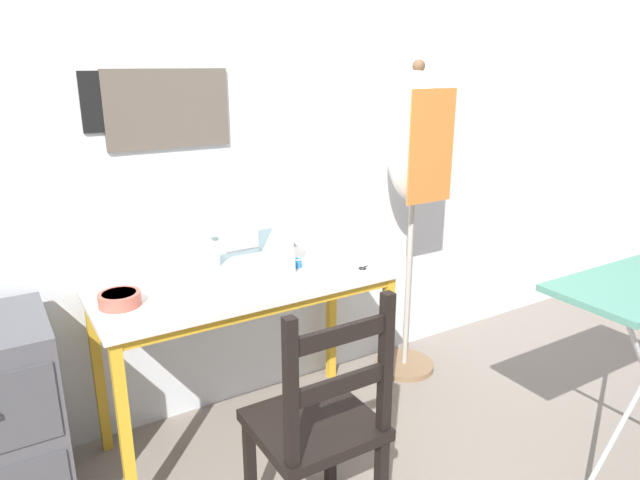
{
  "coord_description": "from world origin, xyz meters",
  "views": [
    {
      "loc": [
        -0.87,
        -1.77,
        1.6
      ],
      "look_at": [
        0.35,
        0.25,
        0.87
      ],
      "focal_mm": 32.0,
      "sensor_mm": 36.0,
      "label": 1
    }
  ],
  "objects": [
    {
      "name": "ground_plane",
      "position": [
        0.0,
        0.0,
        0.0
      ],
      "size": [
        14.0,
        14.0,
        0.0
      ],
      "primitive_type": "plane",
      "color": "gray"
    },
    {
      "name": "wall_back",
      "position": [
        -0.0,
        0.61,
        1.28
      ],
      "size": [
        10.0,
        0.07,
        2.55
      ],
      "color": "silver",
      "rests_on": "ground_plane"
    },
    {
      "name": "sewing_table",
      "position": [
        0.0,
        0.26,
        0.66
      ],
      "size": [
        1.23,
        0.54,
        0.75
      ],
      "color": "silver",
      "rests_on": "ground_plane"
    },
    {
      "name": "sewing_machine",
      "position": [
        0.05,
        0.3,
        0.88
      ],
      "size": [
        0.37,
        0.18,
        0.31
      ],
      "color": "silver",
      "rests_on": "sewing_table"
    },
    {
      "name": "fabric_bowl",
      "position": [
        -0.5,
        0.26,
        0.77
      ],
      "size": [
        0.15,
        0.15,
        0.05
      ],
      "color": "#B25647",
      "rests_on": "sewing_table"
    },
    {
      "name": "scissors",
      "position": [
        0.52,
        0.13,
        0.75
      ],
      "size": [
        0.14,
        0.07,
        0.01
      ],
      "color": "silver",
      "rests_on": "sewing_table"
    },
    {
      "name": "thread_spool_near_machine",
      "position": [
        0.25,
        0.27,
        0.77
      ],
      "size": [
        0.04,
        0.04,
        0.04
      ],
      "color": "#2875C1",
      "rests_on": "sewing_table"
    },
    {
      "name": "wooden_chair",
      "position": [
        -0.04,
        -0.38,
        0.44
      ],
      "size": [
        0.4,
        0.38,
        0.93
      ],
      "color": "black",
      "rests_on": "ground_plane"
    },
    {
      "name": "dress_form",
      "position": [
        0.97,
        0.37,
        1.17
      ],
      "size": [
        0.32,
        0.32,
        1.62
      ],
      "color": "#846647",
      "rests_on": "ground_plane"
    }
  ]
}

